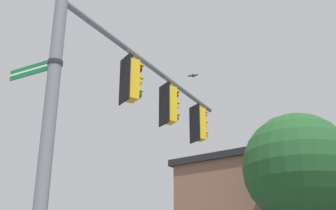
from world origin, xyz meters
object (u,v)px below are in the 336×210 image
(traffic_light_nearest_pole, at_px, (132,80))
(bird_flying, at_px, (193,76))
(traffic_light_mid_inner, at_px, (170,105))
(traffic_light_mid_outer, at_px, (200,124))
(street_name_sign, at_px, (42,67))

(traffic_light_nearest_pole, distance_m, bird_flying, 6.02)
(traffic_light_mid_inner, relative_size, bird_flying, 3.87)
(traffic_light_mid_inner, relative_size, traffic_light_mid_outer, 1.00)
(street_name_sign, distance_m, bird_flying, 8.63)
(street_name_sign, bearing_deg, traffic_light_mid_inner, 114.26)
(street_name_sign, xyz_separation_m, bird_flying, (-4.33, 6.75, 3.18))
(traffic_light_mid_outer, height_order, street_name_sign, traffic_light_mid_outer)
(traffic_light_mid_inner, distance_m, traffic_light_mid_outer, 1.95)
(traffic_light_mid_inner, xyz_separation_m, street_name_sign, (1.88, -4.17, -0.66))
(traffic_light_mid_outer, bearing_deg, street_name_sign, -64.39)
(traffic_light_mid_inner, height_order, traffic_light_mid_outer, same)
(traffic_light_nearest_pole, distance_m, street_name_sign, 2.72)
(traffic_light_mid_outer, bearing_deg, bird_flying, 150.10)
(traffic_light_mid_outer, bearing_deg, traffic_light_mid_inner, -61.20)
(street_name_sign, relative_size, bird_flying, 3.61)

